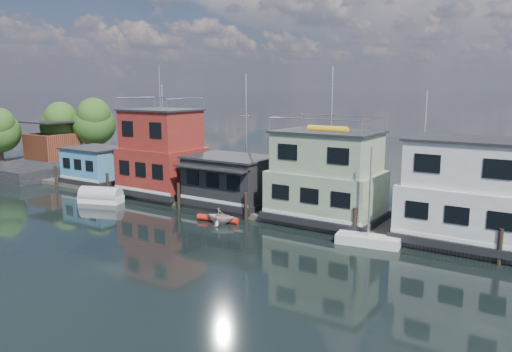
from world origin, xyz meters
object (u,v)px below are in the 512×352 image
Objects in this scene: houseboat_red at (162,153)px; day_sailer at (368,239)px; houseboat_dark at (231,180)px; houseboat_blue at (96,165)px; houseboat_green at (327,177)px; red_kayak at (218,219)px; houseboat_white at (467,192)px; dinghy_white at (220,216)px; dinghy_teal at (110,194)px; tarp_runabout at (101,196)px.

houseboat_red reaches higher than day_sailer.
houseboat_blue is at bearing 179.94° from houseboat_dark.
houseboat_green is 2.47× the size of red_kayak.
houseboat_blue is at bearing -180.00° from houseboat_white.
houseboat_dark is at bearing 16.89° from dinghy_white.
dinghy_teal is at bearing 170.87° from day_sailer.
dinghy_teal reaches higher than red_kayak.
houseboat_green is 21.00m from dinghy_teal.
houseboat_red is 1.60× the size of houseboat_dark.
houseboat_white is 2.03× the size of tarp_runabout.
houseboat_red is 5.14× the size of dinghy_white.
houseboat_green is (26.50, 0.00, 1.34)m from houseboat_blue.
dinghy_white is (19.92, -4.68, -1.60)m from houseboat_blue.
houseboat_green is 20.61m from tarp_runabout.
houseboat_blue is 9.69m from houseboat_red.
houseboat_red reaches higher than tarp_runabout.
houseboat_blue is 26.53m from houseboat_green.
houseboat_dark is 5.56m from dinghy_white.
dinghy_teal is (-3.47, -3.49, -3.72)m from houseboat_red.
day_sailer reaches higher than houseboat_blue.
houseboat_white is 30.33m from tarp_runabout.
houseboat_green is 10.00m from houseboat_white.
houseboat_white reaches higher than day_sailer.
houseboat_green reaches higher than day_sailer.
dinghy_white is at bearing -24.21° from houseboat_red.
day_sailer is at bearing -14.25° from houseboat_dark.
dinghy_white is 0.35× the size of day_sailer.
houseboat_green is at bearing 0.00° from houseboat_blue.
day_sailer reaches higher than dinghy_teal.
tarp_runabout is at bearing -36.96° from houseboat_blue.
tarp_runabout is (-12.72, -0.64, 0.34)m from red_kayak.
houseboat_green is at bearing -5.55° from tarp_runabout.
houseboat_dark is 9.07m from houseboat_green.
houseboat_blue is 1.88× the size of red_kayak.
day_sailer is at bearing -5.71° from red_kayak.
tarp_runabout is (-2.75, -5.08, -3.52)m from houseboat_red.
houseboat_red is at bearing 179.86° from houseboat_dark.
houseboat_green reaches higher than houseboat_dark.
houseboat_white reaches higher than dinghy_white.
houseboat_red reaches higher than red_kayak.
houseboat_white reaches higher than red_kayak.
houseboat_blue is 36.52m from houseboat_white.
red_kayak is at bearing -165.39° from houseboat_white.
day_sailer is (31.25, -3.51, -1.81)m from houseboat_blue.
dinghy_teal is (-20.47, -3.49, -3.17)m from houseboat_green.
day_sailer is (-5.25, -3.51, -3.14)m from houseboat_white.
day_sailer is (11.78, 0.93, 0.15)m from red_kayak.
houseboat_dark is 14.33m from day_sailer.
houseboat_red reaches higher than houseboat_blue.
houseboat_blue is at bearing 156.93° from red_kayak.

